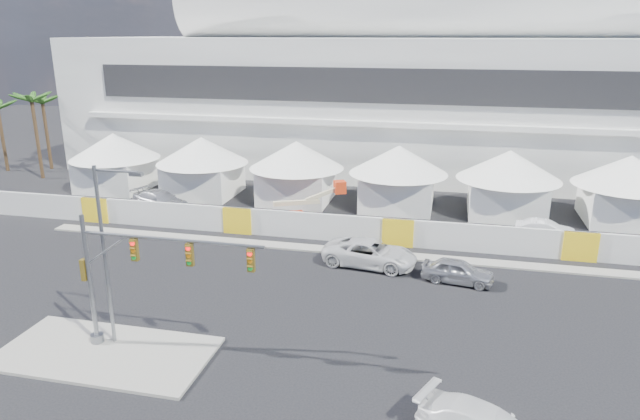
% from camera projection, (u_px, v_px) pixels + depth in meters
% --- Properties ---
extents(ground, '(160.00, 160.00, 0.00)m').
position_uv_depth(ground, '(248.00, 337.00, 28.34)').
color(ground, black).
rests_on(ground, ground).
extents(median_island, '(10.00, 5.00, 0.15)m').
position_uv_depth(median_island, '(105.00, 353.00, 26.82)').
color(median_island, gray).
rests_on(median_island, ground).
extents(far_curb, '(80.00, 1.20, 0.12)m').
position_uv_depth(far_curb, '(619.00, 274.00, 35.65)').
color(far_curb, gray).
rests_on(far_curb, ground).
extents(stadium, '(80.00, 24.80, 21.98)m').
position_uv_depth(stadium, '(450.00, 81.00, 62.26)').
color(stadium, silver).
rests_on(stadium, ground).
extents(tent_row, '(53.40, 8.40, 5.40)m').
position_uv_depth(tent_row, '(346.00, 169.00, 49.62)').
color(tent_row, white).
rests_on(tent_row, ground).
extents(hoarding_fence, '(70.00, 0.25, 2.00)m').
position_uv_depth(hoarding_fence, '(398.00, 232.00, 40.24)').
color(hoarding_fence, silver).
rests_on(hoarding_fence, ground).
extents(palm_cluster, '(10.60, 10.60, 8.55)m').
position_uv_depth(palm_cluster, '(44.00, 107.00, 60.94)').
color(palm_cluster, '#47331E').
rests_on(palm_cluster, ground).
extents(sedan_silver, '(2.38, 4.51, 1.46)m').
position_uv_depth(sedan_silver, '(458.00, 271.00, 34.40)').
color(sedan_silver, '#B3B4B8').
rests_on(sedan_silver, ground).
extents(pickup_curb, '(3.55, 6.37, 1.68)m').
position_uv_depth(pickup_curb, '(370.00, 253.00, 36.89)').
color(pickup_curb, silver).
rests_on(pickup_curb, ground).
extents(lot_car_a, '(2.01, 4.40, 1.40)m').
position_uv_depth(lot_car_a, '(545.00, 230.00, 41.65)').
color(lot_car_a, white).
rests_on(lot_car_a, ground).
extents(lot_car_c, '(4.20, 6.08, 1.63)m').
position_uv_depth(lot_car_c, '(161.00, 201.00, 48.49)').
color(lot_car_c, silver).
rests_on(lot_car_c, ground).
extents(traffic_mast, '(9.01, 0.63, 6.46)m').
position_uv_depth(traffic_mast, '(129.00, 277.00, 26.13)').
color(traffic_mast, gray).
rests_on(traffic_mast, median_island).
extents(streetlight_median, '(2.42, 0.24, 8.74)m').
position_uv_depth(streetlight_median, '(108.00, 245.00, 26.18)').
color(streetlight_median, gray).
rests_on(streetlight_median, median_island).
extents(boom_lift, '(7.05, 2.84, 3.44)m').
position_uv_depth(boom_lift, '(290.00, 216.00, 44.06)').
color(boom_lift, red).
rests_on(boom_lift, ground).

